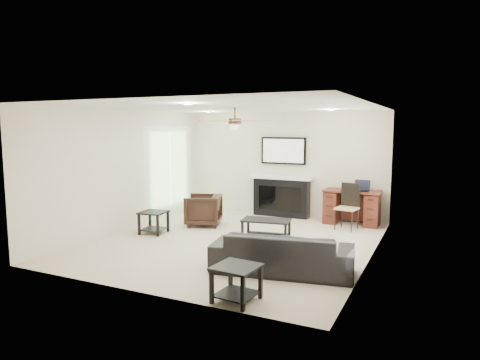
{
  "coord_description": "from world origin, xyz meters",
  "views": [
    {
      "loc": [
        3.48,
        -7.02,
        2.13
      ],
      "look_at": [
        0.05,
        0.22,
        1.15
      ],
      "focal_mm": 32.0,
      "sensor_mm": 36.0,
      "label": 1
    }
  ],
  "objects_px": {
    "coffee_table": "(266,230)",
    "desk": "(352,207)",
    "sofa": "(282,252)",
    "fireplace_unit": "(281,177)",
    "armchair": "(203,210)"
  },
  "relations": [
    {
      "from": "coffee_table",
      "to": "fireplace_unit",
      "type": "xyz_separation_m",
      "value": [
        -0.49,
        2.19,
        0.75
      ]
    },
    {
      "from": "sofa",
      "to": "fireplace_unit",
      "type": "xyz_separation_m",
      "value": [
        -1.39,
        3.79,
        0.65
      ]
    },
    {
      "from": "coffee_table",
      "to": "desk",
      "type": "xyz_separation_m",
      "value": [
        1.21,
        2.05,
        0.18
      ]
    },
    {
      "from": "coffee_table",
      "to": "fireplace_unit",
      "type": "bearing_deg",
      "value": 93.65
    },
    {
      "from": "sofa",
      "to": "armchair",
      "type": "distance_m",
      "value": 3.37
    },
    {
      "from": "desk",
      "to": "fireplace_unit",
      "type": "bearing_deg",
      "value": 175.16
    },
    {
      "from": "armchair",
      "to": "coffee_table",
      "type": "height_order",
      "value": "armchair"
    },
    {
      "from": "sofa",
      "to": "desk",
      "type": "height_order",
      "value": "desk"
    },
    {
      "from": "fireplace_unit",
      "to": "coffee_table",
      "type": "bearing_deg",
      "value": -77.32
    },
    {
      "from": "desk",
      "to": "coffee_table",
      "type": "bearing_deg",
      "value": -120.59
    },
    {
      "from": "sofa",
      "to": "fireplace_unit",
      "type": "height_order",
      "value": "fireplace_unit"
    },
    {
      "from": "sofa",
      "to": "coffee_table",
      "type": "xyz_separation_m",
      "value": [
        -0.9,
        1.6,
        -0.1
      ]
    },
    {
      "from": "sofa",
      "to": "armchair",
      "type": "height_order",
      "value": "armchair"
    },
    {
      "from": "armchair",
      "to": "fireplace_unit",
      "type": "distance_m",
      "value": 2.13
    },
    {
      "from": "armchair",
      "to": "desk",
      "type": "distance_m",
      "value": 3.27
    }
  ]
}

